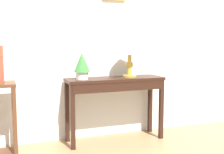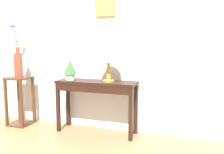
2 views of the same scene
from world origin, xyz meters
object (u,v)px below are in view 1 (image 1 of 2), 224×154
object	(u,v)px
table_lamp	(130,47)
potted_plant_on_console	(82,65)
pedestal_stand_left	(0,120)
console_table	(116,88)

from	to	relation	value
table_lamp	potted_plant_on_console	xyz separation A→B (m)	(-0.58, -0.02, -0.19)
table_lamp	potted_plant_on_console	bearing A→B (deg)	-177.82
potted_plant_on_console	pedestal_stand_left	xyz separation A→B (m)	(-0.87, -0.05, -0.53)
table_lamp	potted_plant_on_console	distance (m)	0.61
table_lamp	pedestal_stand_left	size ratio (longest dim) A/B	0.64
table_lamp	pedestal_stand_left	distance (m)	1.62
console_table	pedestal_stand_left	bearing A→B (deg)	-177.81
table_lamp	potted_plant_on_console	world-z (taller)	table_lamp
potted_plant_on_console	pedestal_stand_left	world-z (taller)	potted_plant_on_console
console_table	potted_plant_on_console	bearing A→B (deg)	-179.95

